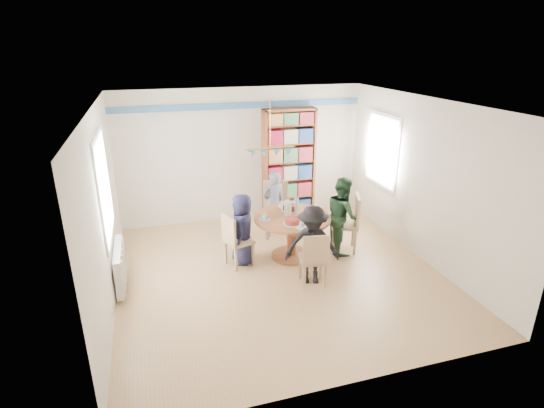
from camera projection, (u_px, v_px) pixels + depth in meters
name	position (u px, v px, depth m)	size (l,w,h in m)	color
ground	(279.00, 273.00, 6.87)	(5.00, 5.00, 0.00)	tan
room_shell	(249.00, 162.00, 6.99)	(5.00, 5.00, 5.00)	white
radiator	(120.00, 266.00, 6.37)	(0.12, 1.00, 0.60)	silver
dining_table	(292.00, 227.00, 7.21)	(1.30, 1.30, 0.75)	brown
chair_left	(235.00, 238.00, 6.92)	(0.51, 0.51, 0.91)	tan
chair_right	(349.00, 221.00, 7.44)	(0.59, 0.59, 1.04)	tan
chair_far	(276.00, 206.00, 8.11)	(0.54, 0.54, 1.04)	tan
chair_near	(314.00, 257.00, 6.33)	(0.45, 0.45, 0.89)	tan
person_left	(243.00, 229.00, 7.00)	(0.59, 0.39, 1.22)	#181935
person_right	(342.00, 215.00, 7.37)	(0.66, 0.52, 1.37)	#1C3821
person_far	(273.00, 204.00, 8.01)	(0.47, 0.31, 1.28)	gray
person_near	(312.00, 245.00, 6.40)	(0.81, 0.47, 1.26)	black
bookshelf	(289.00, 165.00, 8.82)	(1.08, 0.32, 2.27)	brown
tableware	(290.00, 212.00, 7.14)	(1.17, 1.17, 0.31)	white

